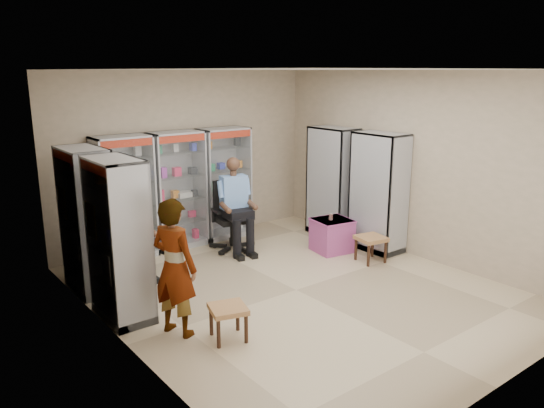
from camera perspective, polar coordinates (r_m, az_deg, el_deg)
floor at (r=7.53m, az=2.62°, el=-9.22°), size 6.00×6.00×0.00m
room_shell at (r=6.99m, az=2.80°, el=5.77°), size 5.02×6.02×3.01m
cabinet_back_left at (r=8.82m, az=-15.56°, el=0.61°), size 0.90×0.50×2.00m
cabinet_back_mid at (r=9.21m, az=-10.11°, el=1.47°), size 0.90×0.50×2.00m
cabinet_back_right at (r=9.67m, az=-5.15°, el=2.25°), size 0.90×0.50×2.00m
cabinet_right_far at (r=9.81m, az=6.52°, el=2.38°), size 0.90×0.50×2.00m
cabinet_right_near at (r=9.08m, az=11.38°, el=1.23°), size 0.90×0.50×2.00m
cabinet_left_far at (r=7.66m, az=-19.26°, el=-1.69°), size 0.90×0.50×2.00m
cabinet_left_near at (r=6.66m, az=-16.15°, el=-3.76°), size 0.90×0.50×2.00m
wooden_chair at (r=8.22m, az=-14.95°, el=-4.18°), size 0.42×0.42×0.94m
seated_customer at (r=8.11m, az=-14.89°, el=-2.93°), size 0.44×0.60×1.34m
office_chair at (r=9.02m, az=-4.33°, el=-1.28°), size 0.75×0.75×1.18m
seated_shopkeeper at (r=8.94m, az=-4.17°, el=-0.36°), size 0.61×0.77×1.50m
pink_trunk at (r=9.04m, az=6.47°, el=-3.36°), size 0.66×0.64×0.56m
tea_glass at (r=8.93m, az=6.35°, el=-1.37°), size 0.07×0.07×0.11m
woven_stool_a at (r=8.67m, az=10.56°, el=-4.78°), size 0.49×0.49×0.42m
woven_stool_b at (r=6.20m, az=-4.71°, el=-12.60°), size 0.50×0.50×0.40m
standing_man at (r=6.17m, az=-10.43°, el=-6.73°), size 0.58×0.69×1.62m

